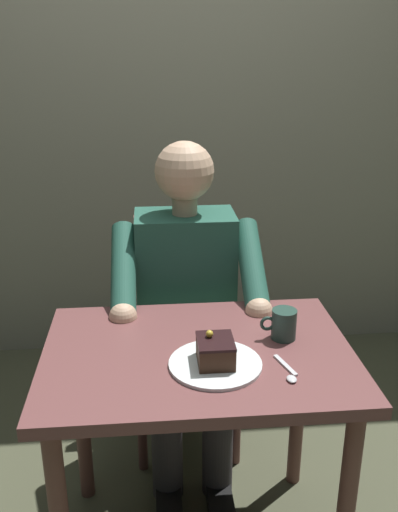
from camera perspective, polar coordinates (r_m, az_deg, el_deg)
cafe_rear_panel at (r=2.79m, az=-2.83°, el=19.84°), size 6.40×0.12×3.00m
dining_table at (r=1.68m, az=-0.09°, el=-12.82°), size 0.88×0.62×0.72m
chair at (r=2.27m, az=-1.51°, el=-6.49°), size 0.42×0.42×0.91m
seated_person at (r=2.05m, az=-1.22°, el=-5.11°), size 0.53×0.58×1.23m
dessert_plate at (r=1.55m, az=1.67°, el=-10.90°), size 0.25×0.25×0.01m
cake_slice at (r=1.53m, az=1.68°, el=-9.62°), size 0.10×0.11×0.09m
coffee_cup at (r=1.68m, az=8.56°, el=-6.81°), size 0.11×0.07×0.09m
dessert_spoon at (r=1.53m, az=9.10°, el=-11.61°), size 0.04×0.14×0.01m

